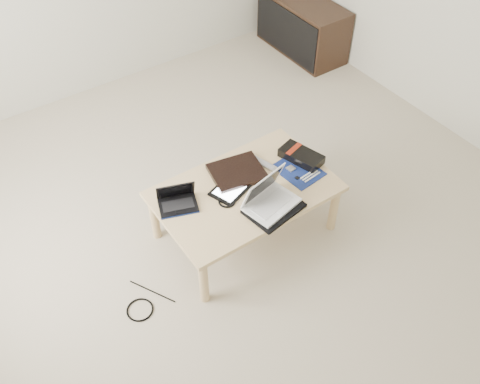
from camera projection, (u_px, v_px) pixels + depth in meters
ground at (233, 220)px, 3.66m from camera, size 4.00×4.00×0.00m
coffee_table at (245, 195)px, 3.34m from camera, size 1.10×0.70×0.40m
media_cabinet at (302, 26)px, 5.02m from camera, size 0.41×0.90×0.50m
book at (237, 172)px, 3.39m from camera, size 0.37×0.33×0.03m
netbook at (177, 201)px, 3.19m from camera, size 0.27×0.24×0.16m
tablet at (230, 189)px, 3.29m from camera, size 0.28×0.25×0.01m
remote at (263, 164)px, 3.45m from camera, size 0.10×0.21×0.02m
neoprene_sleeve at (274, 208)px, 3.18m from camera, size 0.36×0.29×0.02m
white_laptop at (269, 198)px, 3.16m from camera, size 0.35×0.28×0.22m
motherboard at (298, 170)px, 3.42m from camera, size 0.26×0.31×0.01m
gpu_box at (301, 156)px, 3.47m from camera, size 0.21×0.31×0.06m
cable_coil at (227, 201)px, 3.22m from camera, size 0.13×0.13×0.01m
floor_cable_coil at (140, 310)px, 3.16m from camera, size 0.17×0.17×0.01m
floor_cable_trail at (152, 291)px, 3.25m from camera, size 0.16×0.29×0.01m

